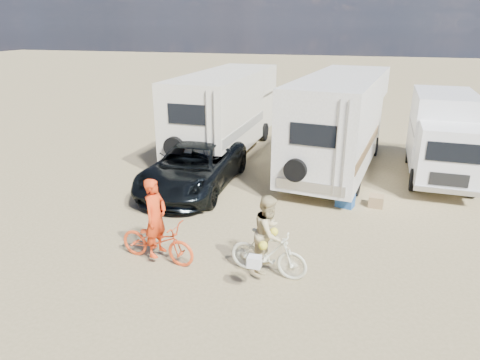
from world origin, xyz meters
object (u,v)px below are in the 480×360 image
(box_truck, at_px, (442,138))
(cooler, at_px, (345,200))
(rv_left, at_px, (226,113))
(bike_woman, at_px, (268,253))
(rider_man, at_px, (156,224))
(bike_man, at_px, (157,241))
(crate, at_px, (376,201))
(dark_suv, at_px, (194,167))
(rider_woman, at_px, (269,240))
(rv_main, at_px, (339,124))

(box_truck, distance_m, cooler, 4.96)
(rv_left, bearing_deg, bike_woman, -65.18)
(rider_man, bearing_deg, cooler, -35.30)
(bike_man, height_order, cooler, bike_man)
(cooler, distance_m, crate, 0.98)
(rv_left, xyz_separation_m, bike_man, (1.19, -9.31, -1.21))
(dark_suv, bearing_deg, rv_left, 92.71)
(dark_suv, relative_size, bike_man, 2.81)
(bike_man, relative_size, rider_man, 1.03)
(dark_suv, relative_size, rider_woman, 3.16)
(crate, bearing_deg, rv_left, 144.54)
(rv_main, bearing_deg, crate, -58.96)
(box_truck, relative_size, crate, 12.32)
(box_truck, xyz_separation_m, bike_woman, (-4.67, -8.02, -0.97))
(bike_man, distance_m, cooler, 6.18)
(rider_man, height_order, rider_woman, rider_man)
(rv_left, distance_m, rider_man, 9.41)
(rider_woman, xyz_separation_m, crate, (2.46, 4.69, -0.70))
(bike_woman, xyz_separation_m, rider_man, (-2.69, -0.10, 0.41))
(bike_man, relative_size, cooler, 3.73)
(rider_woman, distance_m, cooler, 4.72)
(bike_man, bearing_deg, box_truck, -34.46)
(dark_suv, distance_m, bike_woman, 5.93)
(bike_man, xyz_separation_m, cooler, (4.21, 4.51, -0.31))
(cooler, bearing_deg, crate, 32.02)
(box_truck, relative_size, cooler, 10.21)
(rider_woman, bearing_deg, cooler, -11.15)
(box_truck, bearing_deg, rv_main, -178.22)
(rv_main, bearing_deg, box_truck, 6.85)
(dark_suv, xyz_separation_m, bike_man, (0.94, -4.79, -0.25))
(rider_man, xyz_separation_m, rider_woman, (2.69, 0.10, -0.08))
(rider_man, bearing_deg, rv_main, -16.57)
(rv_left, bearing_deg, box_truck, -5.93)
(crate, bearing_deg, rider_woman, -117.65)
(dark_suv, height_order, crate, dark_suv)
(rv_left, relative_size, dark_suv, 1.45)
(box_truck, height_order, crate, box_truck)
(rider_woman, bearing_deg, rv_left, 30.75)
(bike_woman, bearing_deg, rider_woman, 0.00)
(bike_man, relative_size, crate, 4.50)
(rv_left, height_order, dark_suv, rv_left)
(bike_woman, height_order, rider_man, rider_man)
(bike_man, height_order, bike_woman, bike_woman)
(rider_woman, bearing_deg, rider_man, 100.05)
(bike_woman, bearing_deg, rider_man, 100.05)
(rider_man, xyz_separation_m, crate, (5.15, 4.79, -0.78))
(cooler, bearing_deg, rv_main, 113.52)
(rv_left, bearing_deg, bike_man, -80.73)
(crate, bearing_deg, bike_woman, -117.65)
(dark_suv, xyz_separation_m, crate, (6.08, 0.00, -0.60))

